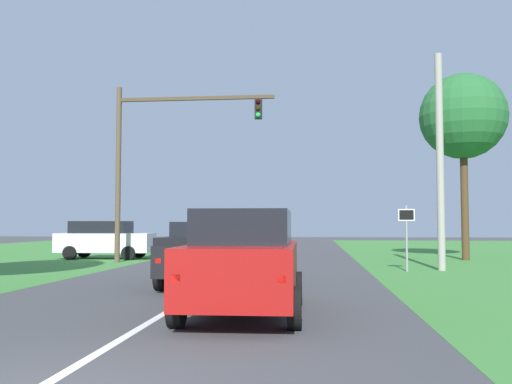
# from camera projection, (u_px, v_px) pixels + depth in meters

# --- Properties ---
(ground_plane) EXTENTS (120.00, 120.00, 0.00)m
(ground_plane) POSITION_uv_depth(u_px,v_px,m) (214.00, 284.00, 16.46)
(ground_plane) COLOR #424244
(red_suv_near) EXTENTS (2.29, 4.68, 2.02)m
(red_suv_near) POSITION_uv_depth(u_px,v_px,m) (244.00, 260.00, 10.98)
(red_suv_near) COLOR #9E1411
(red_suv_near) RESTS_ON ground_plane
(pickup_truck_lead) EXTENTS (2.44, 5.56, 1.81)m
(pickup_truck_lead) POSITION_uv_depth(u_px,v_px,m) (209.00, 252.00, 16.40)
(pickup_truck_lead) COLOR black
(pickup_truck_lead) RESTS_ON ground_plane
(traffic_light) EXTENTS (7.32, 0.40, 8.08)m
(traffic_light) POSITION_uv_depth(u_px,v_px,m) (157.00, 146.00, 25.86)
(traffic_light) COLOR brown
(traffic_light) RESTS_ON ground_plane
(keep_moving_sign) EXTENTS (0.60, 0.09, 2.43)m
(keep_moving_sign) POSITION_uv_depth(u_px,v_px,m) (407.00, 229.00, 20.87)
(keep_moving_sign) COLOR gray
(keep_moving_sign) RESTS_ON ground_plane
(oak_tree_right) EXTENTS (4.19, 4.19, 9.13)m
(oak_tree_right) POSITION_uv_depth(u_px,v_px,m) (463.00, 117.00, 27.74)
(oak_tree_right) COLOR #4C351E
(oak_tree_right) RESTS_ON ground_plane
(crossing_suv_far) EXTENTS (4.77, 2.13, 1.89)m
(crossing_suv_far) POSITION_uv_depth(u_px,v_px,m) (105.00, 239.00, 28.44)
(crossing_suv_far) COLOR silver
(crossing_suv_far) RESTS_ON ground_plane
(utility_pole_right) EXTENTS (0.28, 0.28, 8.26)m
(utility_pole_right) POSITION_uv_depth(u_px,v_px,m) (440.00, 161.00, 21.42)
(utility_pole_right) COLOR #9E998E
(utility_pole_right) RESTS_ON ground_plane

